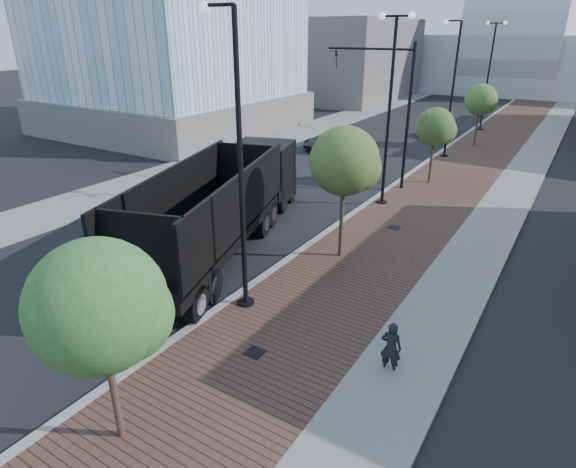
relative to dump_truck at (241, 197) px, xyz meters
The scene contains 23 objects.
sidewalk 25.75m from the dump_truck, 74.04° to the left, with size 7.00×140.00×0.12m, color #4C2D23.
concrete_strip 26.62m from the dump_truck, 68.44° to the left, with size 2.40×140.00×0.13m, color slate.
curb 25.01m from the dump_truck, 81.79° to the left, with size 0.30×140.00×0.14m, color gray.
west_sidewalk 26.50m from the dump_truck, 110.90° to the left, with size 4.00×140.00×0.12m, color slate.
dump_truck is the anchor object (origin of this frame).
white_sedan 4.13m from the dump_truck, 97.05° to the right, with size 1.37×3.92×1.29m, color white.
dark_car_mid 17.33m from the dump_truck, 104.18° to the left, with size 2.12×4.60×1.28m, color black.
dark_car_far 26.34m from the dump_truck, 87.09° to the left, with size 1.67×4.10×1.19m, color black.
pedestrian 11.14m from the dump_truck, 32.05° to the right, with size 0.56×0.37×1.54m, color black.
streetlight_1 7.20m from the dump_truck, 52.54° to the right, with size 1.44×0.56×9.21m.
streetlight_2 8.53m from the dump_truck, 58.18° to the left, with size 1.72×0.56×9.28m.
streetlight_3 19.34m from the dump_truck, 77.78° to the left, with size 1.44×0.56×9.21m.
streetlight_4 31.16m from the dump_truck, 82.28° to the left, with size 1.72×0.56×9.28m.
traffic_mast 10.79m from the dump_truck, 71.42° to the left, with size 5.09×0.20×8.00m.
tree_0 12.55m from the dump_truck, 65.17° to the right, with size 2.75×2.75×4.87m.
tree_1 5.74m from the dump_truck, ahead, with size 2.63×2.63×5.33m.
tree_2 12.96m from the dump_truck, 66.06° to the left, with size 2.27×2.20×4.51m.
tree_3 24.38m from the dump_truck, 77.62° to the left, with size 2.43×2.39×4.82m.
tower_podium 26.40m from the dump_truck, 140.72° to the left, with size 19.00×19.00×3.00m, color #67605C.
convention_center 69.87m from the dump_truck, 88.71° to the left, with size 50.00×30.00×50.00m.
commercial_block_nw 47.76m from the dump_truck, 110.18° to the left, with size 14.00×20.00×10.00m, color #68625E.
utility_cover_1 9.53m from the dump_truck, 50.70° to the right, with size 0.50×0.50×0.02m, color black.
utility_cover_2 7.18m from the dump_truck, 31.89° to the left, with size 0.50×0.50×0.02m, color black.
Camera 1 is at (9.05, -0.83, 8.47)m, focal length 29.64 mm.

